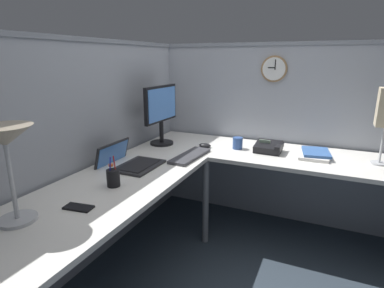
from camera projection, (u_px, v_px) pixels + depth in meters
The scene contains 15 objects.
ground_plane at pixel (217, 257), 2.36m from camera, with size 6.80×6.80×0.00m, color #2D3842.
cubicle_wall_back at pixel (84, 156), 2.17m from camera, with size 2.57×0.12×1.58m.
cubicle_wall_right at pixel (279, 134), 2.81m from camera, with size 0.12×2.37×1.58m.
desk at pixel (218, 187), 2.04m from camera, with size 2.35×2.15×0.73m.
monitor at pixel (161, 111), 2.62m from camera, with size 0.46×0.20×0.50m.
laptop at pixel (127, 162), 2.16m from camera, with size 0.34×0.38×0.22m.
keyboard at pixel (190, 156), 2.34m from camera, with size 0.43×0.14×0.02m, color #38383D.
computer_mouse at pixel (205, 145), 2.60m from camera, with size 0.06×0.10×0.03m, color black.
desk_lamp_dome at pixel (5, 144), 1.33m from camera, with size 0.24×0.24×0.44m.
pen_cup at pixel (113, 178), 1.80m from camera, with size 0.08×0.08×0.18m.
cell_phone at pixel (79, 207), 1.54m from camera, with size 0.07×0.14×0.01m, color black.
office_phone at pixel (269, 148), 2.46m from camera, with size 0.20×0.21×0.11m.
book_stack at pixel (315, 154), 2.35m from camera, with size 0.30×0.23×0.04m.
coffee_mug at pixel (238, 143), 2.55m from camera, with size 0.08×0.08×0.10m, color #2D4C8C.
wall_clock at pixel (274, 69), 2.64m from camera, with size 0.04×0.22×0.22m.
Camera 1 is at (-1.94, -0.67, 1.45)m, focal length 29.17 mm.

